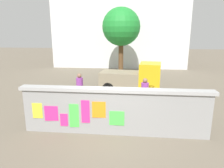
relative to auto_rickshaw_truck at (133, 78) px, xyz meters
The scene contains 10 objects.
ground 2.74m from the auto_rickshaw_truck, 104.55° to the left, with size 60.00×60.00×0.00m, color #6B6051.
poster_wall 5.54m from the auto_rickshaw_truck, 96.81° to the right, with size 6.92×0.42×1.74m.
auto_rickshaw_truck is the anchor object (origin of this frame).
motorcycle 3.40m from the auto_rickshaw_truck, 112.94° to the right, with size 1.90×0.56×0.87m.
bicycle_near 4.86m from the auto_rickshaw_truck, 63.82° to the right, with size 1.67×0.55×0.95m.
bicycle_far 5.12m from the auto_rickshaw_truck, 128.82° to the right, with size 1.70×0.44×0.95m.
person_walking 3.67m from the auto_rickshaw_truck, 137.49° to the right, with size 0.46×0.46×1.62m.
person_bystander 3.26m from the auto_rickshaw_truck, 80.54° to the right, with size 0.44×0.44×1.62m.
tree_roadside 5.87m from the auto_rickshaw_truck, 102.36° to the left, with size 3.06×3.06×5.54m.
building_background 12.39m from the auto_rickshaw_truck, 97.35° to the left, with size 13.73×7.26×9.30m.
Camera 1 is at (0.64, -7.12, 3.71)m, focal length 33.83 mm.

